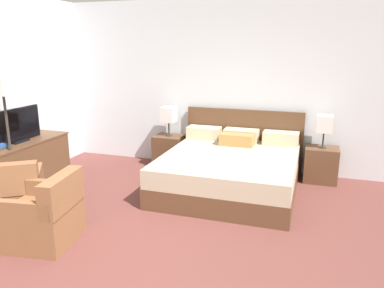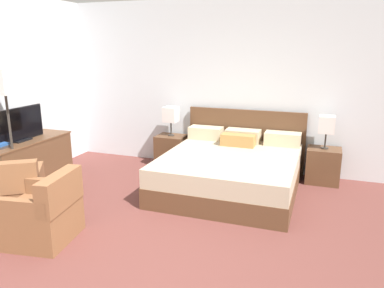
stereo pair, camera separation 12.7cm
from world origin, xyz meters
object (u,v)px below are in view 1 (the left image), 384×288
at_px(table_lamp_left, 169,115).
at_px(tv, 17,126).
at_px(dresser, 25,164).
at_px(armchair_companion, 45,217).
at_px(bed, 231,169).
at_px(floor_lamp, 2,88).
at_px(table_lamp_right, 325,124).
at_px(nightstand_right, 321,165).
at_px(nightstand_left, 169,151).
at_px(armchair_by_window, 12,196).

relative_size(table_lamp_left, tv, 0.57).
relative_size(dresser, armchair_companion, 1.82).
relative_size(bed, tv, 2.34).
relative_size(tv, floor_lamp, 0.50).
relative_size(bed, armchair_companion, 2.63).
bearing_deg(table_lamp_right, floor_lamp, -151.86).
bearing_deg(dresser, armchair_companion, -42.55).
relative_size(table_lamp_right, tv, 0.57).
distance_m(nightstand_right, table_lamp_left, 2.58).
distance_m(nightstand_left, armchair_by_window, 2.73).
distance_m(dresser, armchair_by_window, 1.09).
relative_size(armchair_by_window, armchair_companion, 1.22).
height_order(table_lamp_right, armchair_by_window, table_lamp_right).
height_order(bed, armchair_companion, bed).
bearing_deg(nightstand_left, tv, -133.68).
height_order(table_lamp_left, dresser, table_lamp_left).
xyz_separation_m(bed, armchair_companion, (-1.53, -2.12, -0.01)).
xyz_separation_m(bed, table_lamp_left, (-1.25, 0.74, 0.60)).
bearing_deg(bed, nightstand_left, 149.34).
relative_size(table_lamp_left, table_lamp_right, 1.00).
distance_m(armchair_companion, floor_lamp, 1.84).
xyz_separation_m(dresser, tv, (0.00, -0.07, 0.57)).
bearing_deg(armchair_by_window, floor_lamp, 130.67).
bearing_deg(table_lamp_left, tv, -133.66).
height_order(nightstand_right, table_lamp_left, table_lamp_left).
bearing_deg(armchair_companion, bed, 54.21).
distance_m(table_lamp_right, armchair_by_window, 4.38).
bearing_deg(table_lamp_left, dresser, -134.90).
bearing_deg(nightstand_right, table_lamp_right, 90.00).
bearing_deg(armchair_by_window, nightstand_right, 35.67).
height_order(bed, table_lamp_right, table_lamp_right).
xyz_separation_m(nightstand_right, table_lamp_right, (0.00, 0.00, 0.63)).
relative_size(nightstand_left, dresser, 0.38).
xyz_separation_m(bed, dresser, (-2.88, -0.89, 0.07)).
height_order(bed, table_lamp_left, table_lamp_left).
relative_size(table_lamp_left, floor_lamp, 0.28).
height_order(nightstand_right, dresser, dresser).
bearing_deg(tv, table_lamp_right, 22.40).
bearing_deg(armchair_companion, nightstand_right, 45.84).
relative_size(nightstand_right, dresser, 0.38).
distance_m(nightstand_left, armchair_companion, 2.88).
bearing_deg(dresser, table_lamp_left, 45.10).
distance_m(nightstand_right, armchair_companion, 3.99).
xyz_separation_m(table_lamp_left, dresser, (-1.62, -1.63, -0.53)).
xyz_separation_m(tv, armchair_by_window, (0.60, -0.83, -0.66)).
bearing_deg(nightstand_right, bed, -149.35).
bearing_deg(armchair_by_window, nightstand_left, 68.04).
bearing_deg(floor_lamp, bed, 26.88).
height_order(dresser, tv, tv).
relative_size(nightstand_left, table_lamp_left, 1.08).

